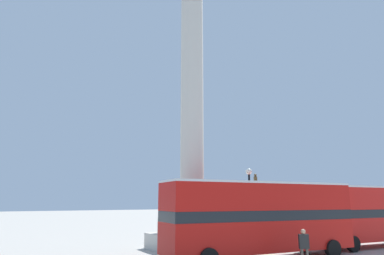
% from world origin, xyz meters
% --- Properties ---
extents(ground_plane, '(200.00, 200.00, 0.00)m').
position_xyz_m(ground_plane, '(0.00, 0.00, 0.00)').
color(ground_plane, '#ADA89E').
extents(monument_column, '(4.83, 4.83, 25.22)m').
position_xyz_m(monument_column, '(0.00, 0.00, 8.97)').
color(monument_column, beige).
rests_on(monument_column, ground_plane).
extents(bus_a, '(10.48, 3.52, 4.20)m').
position_xyz_m(bus_a, '(12.07, -5.10, 2.33)').
color(bus_a, red).
rests_on(bus_a, ground_plane).
extents(bus_b, '(11.62, 3.61, 4.24)m').
position_xyz_m(bus_b, '(1.42, -5.29, 2.35)').
color(bus_b, '#B7140F').
rests_on(bus_b, ground_plane).
extents(equestrian_statue, '(3.87, 3.57, 5.80)m').
position_xyz_m(equestrian_statue, '(10.57, 5.64, 1.66)').
color(equestrian_statue, beige).
rests_on(equestrian_statue, ground_plane).
extents(street_lamp, '(0.43, 0.43, 5.38)m').
position_xyz_m(street_lamp, '(3.39, -2.01, 3.07)').
color(street_lamp, black).
rests_on(street_lamp, ground_plane).
extents(pedestrian_near_lamp, '(0.51, 0.40, 1.82)m').
position_xyz_m(pedestrian_near_lamp, '(1.63, -8.10, 1.04)').
color(pedestrian_near_lamp, '#4C473D').
rests_on(pedestrian_near_lamp, ground_plane).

